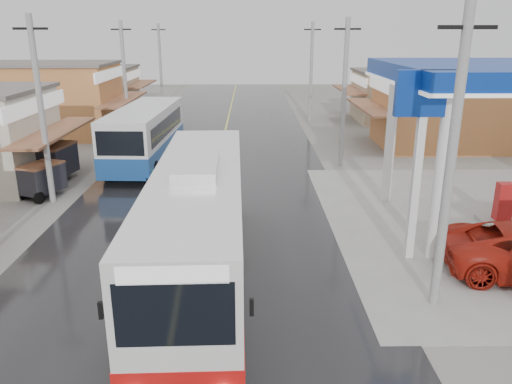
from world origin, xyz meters
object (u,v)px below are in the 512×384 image
Objects in this scene: tricycle_near at (54,160)px; tricycle_far at (41,178)px; coach_bus at (199,224)px; cyclist at (147,174)px; second_bus at (145,135)px.

tricycle_far is (0.37, -2.66, -0.17)m from tricycle_near.
coach_bus reaches higher than tricycle_far.
coach_bus is at bearing -22.68° from tricycle_far.
cyclist is 4.76m from tricycle_far.
tricycle_near reaches higher than tricycle_far.
cyclist reaches higher than tricycle_near.
tricycle_near is at bearing 126.51° from coach_bus.
tricycle_near is 2.69m from tricycle_far.
tricycle_near is 1.11× the size of tricycle_far.
tricycle_near is at bearing 120.45° from tricycle_far.
tricycle_near is (-4.01, -3.19, -0.66)m from second_bus.
tricycle_far is (-4.47, -1.60, 0.26)m from cyclist.
tricycle_near is at bearing 155.91° from cyclist.
second_bus is 4.46m from cyclist.
tricycle_far is (-8.00, 8.08, -0.93)m from coach_bus.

